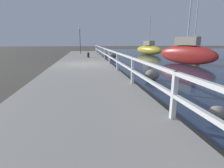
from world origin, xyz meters
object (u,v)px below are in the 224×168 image
at_px(mooring_bollard, 88,55).
at_px(sailboat_red, 186,53).
at_px(dock_lamp, 80,34).
at_px(sailboat_orange, 193,52).
at_px(sailboat_yellow, 149,49).

height_order(mooring_bollard, sailboat_red, sailboat_red).
relative_size(mooring_bollard, sailboat_red, 0.10).
distance_m(dock_lamp, sailboat_orange, 13.80).
bearing_deg(mooring_bollard, sailboat_yellow, 34.82).
bearing_deg(sailboat_orange, mooring_bollard, -167.10).
xyz_separation_m(mooring_bollard, sailboat_orange, (11.33, -0.54, 0.17)).
height_order(sailboat_yellow, sailboat_red, sailboat_red).
distance_m(dock_lamp, sailboat_red, 13.70).
relative_size(sailboat_orange, sailboat_red, 1.16).
relative_size(sailboat_yellow, sailboat_red, 0.99).
height_order(sailboat_orange, sailboat_red, sailboat_orange).
distance_m(mooring_bollard, dock_lamp, 6.02).
bearing_deg(dock_lamp, mooring_bollard, -80.69).
bearing_deg(dock_lamp, sailboat_yellow, 3.54).
xyz_separation_m(dock_lamp, sailboat_orange, (12.23, -6.02, -2.15)).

